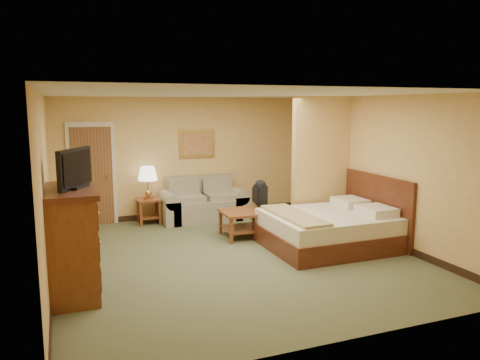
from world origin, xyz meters
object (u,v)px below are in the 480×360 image
loveseat (203,206)px  coffee_table (243,218)px  dresser (71,241)px  bed (334,228)px

loveseat → coffee_table: loveseat is taller
loveseat → dresser: 4.26m
loveseat → coffee_table: (0.29, -1.59, 0.06)m
bed → coffee_table: bearing=139.2°
dresser → bed: size_ratio=0.64×
dresser → coffee_table: bearing=28.6°
coffee_table → dresser: 3.47m
loveseat → bed: bearing=-59.9°
loveseat → dresser: size_ratio=1.30×
loveseat → bed: 3.09m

